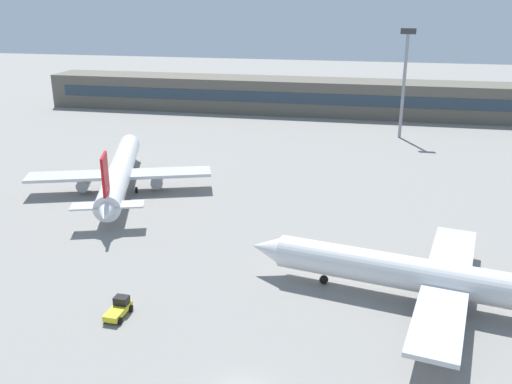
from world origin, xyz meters
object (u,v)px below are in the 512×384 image
at_px(baggage_tug_yellow, 119,308).
at_px(floodlight_tower_west, 405,75).
at_px(airplane_near, 434,278).
at_px(airplane_mid, 121,171).

relative_size(baggage_tug_yellow, floodlight_tower_west, 0.16).
bearing_deg(floodlight_tower_west, airplane_near, -89.27).
xyz_separation_m(airplane_mid, floodlight_tower_west, (46.04, 45.50, 10.60)).
bearing_deg(airplane_mid, airplane_near, -30.45).
bearing_deg(floodlight_tower_west, airplane_mid, -135.34).
bearing_deg(baggage_tug_yellow, floodlight_tower_west, 69.84).
height_order(baggage_tug_yellow, floodlight_tower_west, floodlight_tower_west).
relative_size(airplane_mid, floodlight_tower_west, 1.73).
relative_size(airplane_mid, baggage_tug_yellow, 11.16).
distance_m(airplane_near, airplane_mid, 54.48).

